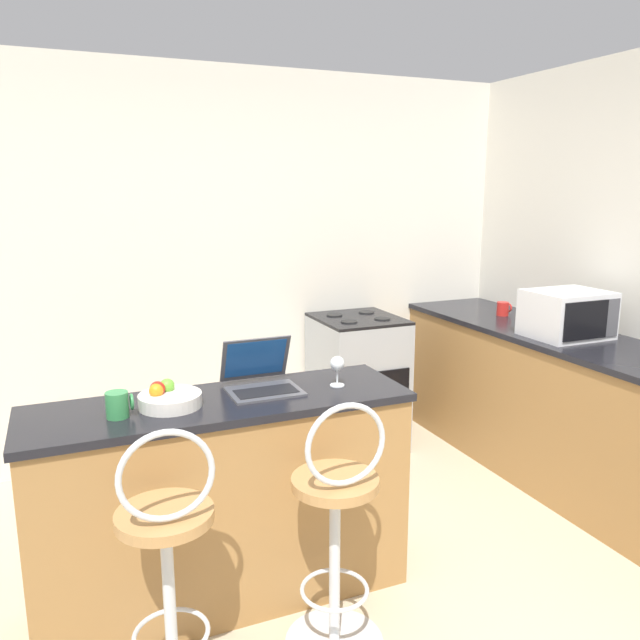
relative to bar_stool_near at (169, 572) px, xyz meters
The scene contains 12 objects.
wall_back 2.42m from the bar_stool_near, 70.93° to the left, with size 12.00×0.06×2.60m.
breakfast_bar 0.59m from the bar_stool_near, 56.64° to the left, with size 1.63×0.50×0.94m.
counter_right 2.67m from the bar_stool_near, 16.23° to the left, with size 0.68×2.80×0.94m.
bar_stool_near is the anchor object (origin of this frame).
bar_stool_far 0.64m from the bar_stool_near, ahead, with size 0.40×0.40×1.06m.
laptop 0.91m from the bar_stool_near, 47.23° to the left, with size 0.31×0.30×0.23m.
microwave 2.71m from the bar_stool_near, 17.67° to the left, with size 0.45×0.38×0.28m.
stove_range 2.43m from the bar_stool_near, 48.04° to the left, with size 0.56×0.61×0.94m.
mug_red 3.02m from the bar_stool_near, 29.55° to the left, with size 0.10×0.08×0.10m.
fruit_bowl 0.69m from the bar_stool_near, 77.87° to the left, with size 0.26×0.26×0.11m.
mug_green 0.66m from the bar_stool_near, 102.21° to the left, with size 0.11×0.09×0.10m.
wine_glass_tall 1.11m from the bar_stool_near, 28.90° to the left, with size 0.07×0.07×0.14m.
Camera 1 is at (-1.02, -1.85, 1.82)m, focal length 35.00 mm.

